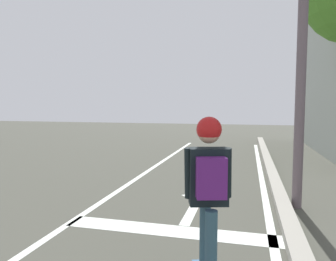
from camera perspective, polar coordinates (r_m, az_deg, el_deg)
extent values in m
cube|color=silver|center=(5.07, -17.29, -15.65)|extent=(0.12, 20.00, 0.01)
cube|color=silver|center=(4.41, 18.54, -18.86)|extent=(0.12, 20.00, 0.01)
cube|color=silver|center=(4.59, 0.41, -17.66)|extent=(3.02, 0.40, 0.01)
cube|color=silver|center=(5.40, 4.42, -14.16)|extent=(0.16, 1.40, 0.01)
cube|color=silver|center=(6.20, 5.79, -11.66)|extent=(0.71, 0.71, 0.01)
cube|color=#A29E91|center=(4.41, 21.97, -18.01)|extent=(0.24, 24.00, 0.14)
cylinder|color=#2E4F5D|center=(3.30, 6.72, -18.35)|extent=(0.11, 0.11, 0.75)
cylinder|color=#2E4F5D|center=(2.98, 7.78, -20.97)|extent=(0.11, 0.11, 0.75)
cube|color=black|center=(2.93, 7.35, -8.23)|extent=(0.39, 0.27, 0.52)
cylinder|color=black|center=(2.94, 3.69, -7.72)|extent=(0.07, 0.11, 0.48)
cylinder|color=black|center=(2.99, 10.76, -7.56)|extent=(0.07, 0.14, 0.48)
sphere|color=tan|center=(2.87, 7.43, -0.30)|extent=(0.21, 0.21, 0.21)
sphere|color=red|center=(2.87, 7.44, 0.21)|extent=(0.23, 0.23, 0.23)
cube|color=#571C6C|center=(2.80, 7.81, -8.47)|extent=(0.29, 0.21, 0.36)
cylinder|color=#63545A|center=(5.76, 23.09, 13.96)|extent=(0.16, 0.16, 5.42)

